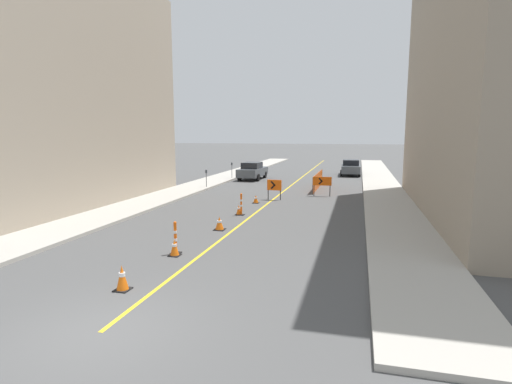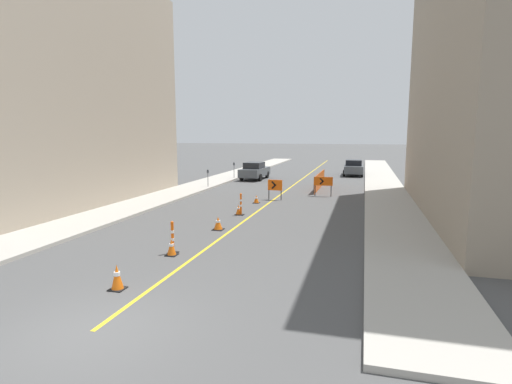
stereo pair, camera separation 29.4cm
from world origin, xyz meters
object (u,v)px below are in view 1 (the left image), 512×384
(traffic_cone_fifth, at_px, (256,199))
(parking_meter_far_curb, at_px, (232,167))
(traffic_cone_fourth, at_px, (239,210))
(parking_meter_near_curb, at_px, (206,175))
(delineator_post_rear, at_px, (241,206))
(traffic_cone_second, at_px, (174,248))
(arrow_barricade_secondary, at_px, (322,182))
(traffic_cone_nearest, at_px, (122,278))
(traffic_cone_third, at_px, (219,223))
(arrow_barricade_primary, at_px, (274,186))
(parked_car_curb_near, at_px, (252,171))
(delineator_post_front, at_px, (175,240))
(parked_car_curb_mid, at_px, (351,167))

(traffic_cone_fifth, relative_size, parking_meter_far_curb, 0.35)
(traffic_cone_fourth, bearing_deg, parking_meter_near_curb, 120.82)
(delineator_post_rear, distance_m, parking_meter_near_curb, 10.42)
(parking_meter_far_curb, bearing_deg, delineator_post_rear, -70.44)
(traffic_cone_second, xyz_separation_m, arrow_barricade_secondary, (3.77, 14.63, 0.67))
(arrow_barricade_secondary, bearing_deg, traffic_cone_nearest, -106.77)
(traffic_cone_third, height_order, arrow_barricade_secondary, arrow_barricade_secondary)
(traffic_cone_second, height_order, arrow_barricade_primary, arrow_barricade_primary)
(traffic_cone_fourth, distance_m, parked_car_curb_near, 16.12)
(traffic_cone_second, bearing_deg, delineator_post_front, 106.33)
(parked_car_curb_near, xyz_separation_m, parking_meter_far_curb, (-1.81, -0.54, 0.35))
(traffic_cone_third, relative_size, parking_meter_far_curb, 0.41)
(delineator_post_rear, bearing_deg, traffic_cone_third, -90.41)
(arrow_barricade_primary, bearing_deg, traffic_cone_third, -89.96)
(delineator_post_front, relative_size, parking_meter_far_curb, 0.82)
(traffic_cone_fourth, distance_m, delineator_post_rear, 0.28)
(traffic_cone_fifth, xyz_separation_m, delineator_post_rear, (0.16, -3.66, 0.25))
(arrow_barricade_secondary, xyz_separation_m, parked_car_curb_near, (-7.10, 8.39, -0.16))
(parking_meter_far_curb, bearing_deg, traffic_cone_third, -73.79)
(arrow_barricade_secondary, xyz_separation_m, parking_meter_far_curb, (-8.91, 7.85, 0.19))
(arrow_barricade_secondary, distance_m, parked_car_curb_near, 10.99)
(parking_meter_near_curb, bearing_deg, traffic_cone_nearest, -75.09)
(traffic_cone_second, xyz_separation_m, arrow_barricade_primary, (0.95, 12.38, 0.60))
(parked_car_curb_near, bearing_deg, traffic_cone_second, -79.60)
(delineator_post_front, distance_m, arrow_barricade_secondary, 14.91)
(traffic_cone_second, xyz_separation_m, delineator_post_front, (-0.07, 0.23, 0.21))
(traffic_cone_fourth, bearing_deg, parked_car_curb_near, 102.39)
(parking_meter_far_curb, bearing_deg, parked_car_curb_mid, 31.19)
(parking_meter_near_curb, bearing_deg, parked_car_curb_near, 75.28)
(parked_car_curb_near, relative_size, parking_meter_near_curb, 3.30)
(traffic_cone_third, height_order, parking_meter_far_curb, parking_meter_far_curb)
(arrow_barricade_primary, height_order, parked_car_curb_mid, parked_car_curb_mid)
(arrow_barricade_primary, distance_m, parked_car_curb_near, 11.47)
(traffic_cone_third, xyz_separation_m, arrow_barricade_primary, (0.70, 8.44, 0.60))
(arrow_barricade_primary, xyz_separation_m, parking_meter_near_curb, (-6.09, 3.74, 0.19))
(traffic_cone_second, height_order, parking_meter_far_curb, parking_meter_far_curb)
(traffic_cone_second, xyz_separation_m, parking_meter_far_curb, (-5.14, 22.49, 0.86))
(traffic_cone_fourth, bearing_deg, parked_car_curb_mid, 76.35)
(traffic_cone_nearest, xyz_separation_m, delineator_post_front, (-0.06, 3.41, 0.16))
(traffic_cone_second, height_order, traffic_cone_fifth, traffic_cone_second)
(traffic_cone_nearest, xyz_separation_m, parked_car_curb_mid, (5.37, 32.03, 0.45))
(traffic_cone_second, height_order, parked_car_curb_near, parked_car_curb_near)
(parked_car_curb_near, bearing_deg, parking_meter_far_curb, -161.32)
(delineator_post_rear, xyz_separation_m, arrow_barricade_primary, (0.67, 5.14, 0.40))
(arrow_barricade_secondary, relative_size, parked_car_curb_mid, 0.30)
(traffic_cone_nearest, bearing_deg, delineator_post_rear, 88.46)
(traffic_cone_second, xyz_separation_m, parked_car_curb_mid, (5.37, 28.85, 0.51))
(traffic_cone_nearest, height_order, parked_car_curb_near, parked_car_curb_near)
(arrow_barricade_primary, height_order, parking_meter_near_curb, parking_meter_near_curb)
(parked_car_curb_mid, bearing_deg, delineator_post_front, -102.45)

